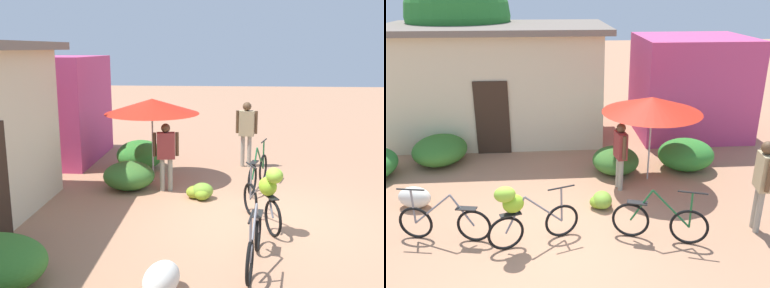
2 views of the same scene
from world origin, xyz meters
TOP-DOWN VIEW (x-y plane):
  - ground_plane at (0.00, 0.00)m, footprint 60.00×60.00m
  - shop_pink at (4.33, 5.72)m, footprint 3.20×2.80m
  - hedge_bush_mid at (1.60, 2.85)m, footprint 1.13×1.17m
  - hedge_bush_by_door at (3.38, 2.94)m, footprint 1.38×1.24m
  - market_umbrella at (2.31, 2.41)m, footprint 2.25×2.25m
  - bicycle_leftmost at (-1.91, 0.23)m, footprint 1.69×0.34m
  - bicycle_near_pile at (-0.53, -0.06)m, footprint 1.59×0.63m
  - bicycle_center_loaded at (1.91, -0.08)m, footprint 1.64×0.56m
  - banana_pile_on_ground at (1.04, 1.18)m, footprint 0.50×0.63m
  - produce_sack at (-2.81, 1.48)m, footprint 0.80×0.62m
  - person_vendor at (1.55, 1.99)m, footprint 0.26×0.57m
  - person_bystander at (3.80, 0.12)m, footprint 0.26×0.57m

SIDE VIEW (x-z plane):
  - ground_plane at x=0.00m, z-range 0.00..0.00m
  - banana_pile_on_ground at x=1.04m, z-range -0.02..0.33m
  - produce_sack at x=-2.81m, z-range 0.00..0.44m
  - hedge_bush_mid at x=1.60m, z-range 0.00..0.63m
  - bicycle_leftmost at x=-1.91m, z-range -0.15..0.85m
  - bicycle_center_loaded at x=1.91m, z-range -0.14..0.89m
  - hedge_bush_by_door at x=3.38m, z-range 0.00..0.76m
  - bicycle_near_pile at x=-0.53m, z-range 0.09..1.29m
  - person_vendor at x=1.55m, z-range 0.17..1.71m
  - person_bystander at x=3.80m, z-range 0.21..1.97m
  - shop_pink at x=4.33m, z-range 0.00..2.94m
  - market_umbrella at x=2.31m, z-range 0.82..2.83m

